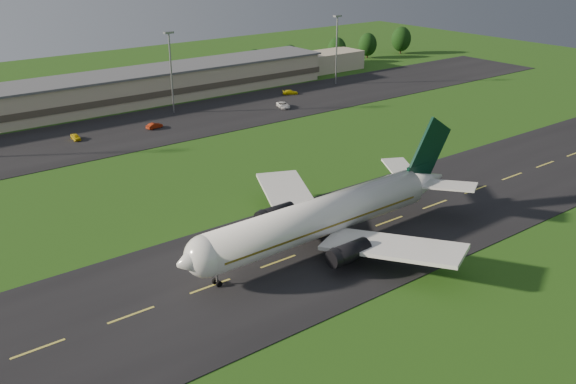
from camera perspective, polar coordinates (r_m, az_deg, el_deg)
ground at (r=102.89m, az=8.98°, el=-2.62°), size 360.00×360.00×0.00m
taxiway at (r=102.87m, az=8.98°, el=-2.59°), size 220.00×30.00×0.10m
apron at (r=157.69m, az=-10.32°, el=6.05°), size 260.00×30.00×0.10m
airliner at (r=92.18m, az=3.21°, el=-2.19°), size 51.26×42.18×15.57m
terminal at (r=180.55m, az=-12.26°, el=9.21°), size 145.00×16.00×8.40m
light_mast_centre at (r=164.00m, az=-10.40°, el=11.22°), size 2.40×1.20×20.35m
light_mast_east at (r=195.18m, az=4.36°, el=13.18°), size 2.40×1.20×20.35m
tree_line at (r=198.73m, az=-7.71°, el=10.95°), size 195.32×9.56×10.07m
service_vehicle_a at (r=149.37m, az=-18.36°, el=4.66°), size 1.71×3.83×1.28m
service_vehicle_b at (r=153.56m, az=-11.80°, el=5.79°), size 4.23×2.24×1.33m
service_vehicle_c at (r=168.83m, az=-0.42°, el=7.74°), size 3.87×5.78×1.47m
service_vehicle_d at (r=183.47m, az=0.20°, el=8.86°), size 4.74×3.53×1.28m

